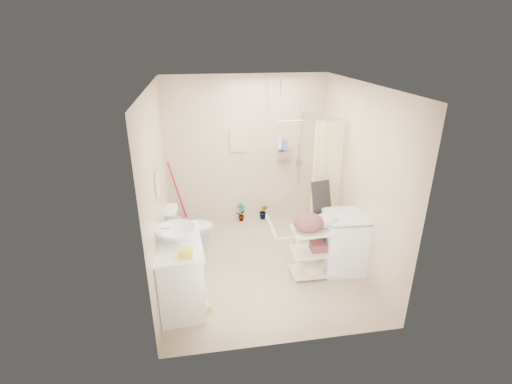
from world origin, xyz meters
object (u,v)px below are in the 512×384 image
toilet (190,228)px  laundry_rack (315,248)px  vanity (180,272)px  washing_machine (343,242)px

toilet → laundry_rack: bearing=-116.6°
vanity → laundry_rack: (1.84, 0.30, -0.00)m
vanity → laundry_rack: bearing=5.3°
vanity → toilet: vanity is taller
washing_machine → toilet: bearing=161.7°
toilet → washing_machine: 2.35m
toilet → washing_machine: (2.18, -0.88, 0.05)m
vanity → washing_machine: bearing=6.2°
toilet → washing_machine: washing_machine is taller
toilet → washing_machine: size_ratio=0.88×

